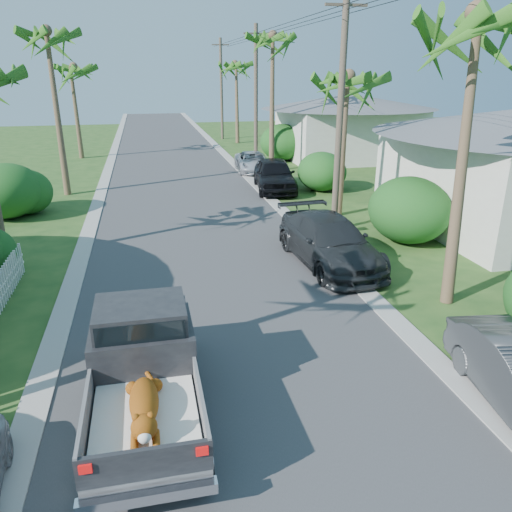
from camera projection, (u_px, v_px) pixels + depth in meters
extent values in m
plane|color=#254A1C|center=(292.00, 500.00, 7.67)|extent=(120.00, 120.00, 0.00)
cube|color=#38383A|center=(177.00, 178.00, 30.54)|extent=(8.00, 100.00, 0.02)
cube|color=#A5A39E|center=(105.00, 181.00, 29.67)|extent=(0.60, 100.00, 0.06)
cube|color=#A5A39E|center=(246.00, 175.00, 31.40)|extent=(0.60, 100.00, 0.06)
cylinder|color=black|center=(91.00, 479.00, 7.57)|extent=(0.28, 0.76, 0.76)
cylinder|color=black|center=(203.00, 462.00, 7.91)|extent=(0.28, 0.76, 0.76)
cylinder|color=black|center=(105.00, 364.00, 10.54)|extent=(0.28, 0.76, 0.76)
cylinder|color=black|center=(185.00, 355.00, 10.88)|extent=(0.28, 0.76, 0.76)
cube|color=gray|center=(146.00, 430.00, 8.25)|extent=(1.90, 2.40, 0.24)
cube|color=gray|center=(86.00, 419.00, 7.93)|extent=(0.06, 2.40, 0.55)
cube|color=gray|center=(201.00, 403.00, 8.30)|extent=(0.06, 2.40, 0.55)
cube|color=black|center=(146.00, 464.00, 7.05)|extent=(1.92, 0.08, 0.52)
cube|color=silver|center=(148.00, 496.00, 7.06)|extent=(1.98, 0.18, 0.18)
cube|color=red|center=(85.00, 469.00, 6.80)|extent=(0.18, 0.05, 0.14)
cube|color=red|center=(202.00, 451.00, 7.13)|extent=(0.18, 0.05, 0.14)
cube|color=black|center=(143.00, 350.00, 9.79)|extent=(1.94, 1.65, 1.10)
cube|color=black|center=(140.00, 317.00, 9.54)|extent=(1.70, 1.35, 0.55)
cube|color=black|center=(141.00, 335.00, 8.93)|extent=(1.60, 0.05, 0.45)
cube|color=black|center=(144.00, 327.00, 10.99)|extent=(1.94, 1.20, 0.80)
cube|color=white|center=(146.00, 420.00, 8.18)|extent=(1.70, 2.10, 0.16)
ellipsoid|color=orange|center=(144.00, 401.00, 8.17)|extent=(0.48, 1.25, 0.43)
sphere|color=orange|center=(144.00, 427.00, 7.45)|extent=(0.40, 0.40, 0.40)
ellipsoid|color=white|center=(145.00, 406.00, 8.20)|extent=(0.32, 0.86, 0.18)
imported|color=#27292B|center=(329.00, 242.00, 16.79)|extent=(2.60, 5.60, 1.58)
imported|color=black|center=(274.00, 175.00, 27.20)|extent=(2.65, 5.26, 1.72)
imported|color=silver|center=(253.00, 162.00, 32.38)|extent=(2.34, 4.58, 1.24)
cone|color=brown|center=(58.00, 117.00, 25.19)|extent=(0.36, 0.36, 8.00)
cone|color=brown|center=(76.00, 114.00, 36.34)|extent=(0.36, 0.75, 6.51)
cone|color=brown|center=(461.00, 170.00, 13.12)|extent=(0.36, 0.73, 7.51)
cone|color=brown|center=(343.00, 149.00, 21.68)|extent=(0.36, 0.54, 6.01)
cone|color=brown|center=(272.00, 106.00, 31.28)|extent=(0.36, 0.36, 8.20)
cone|color=brown|center=(237.00, 104.00, 44.40)|extent=(0.36, 0.63, 6.81)
ellipsoid|color=#164F20|center=(5.00, 191.00, 22.11)|extent=(3.20, 3.52, 2.40)
ellipsoid|color=#164F20|center=(409.00, 210.00, 18.87)|extent=(3.00, 3.30, 2.50)
ellipsoid|color=#164F20|center=(322.00, 171.00, 27.12)|extent=(2.60, 2.86, 2.10)
ellipsoid|color=#164F20|center=(282.00, 142.00, 36.28)|extent=(3.20, 3.52, 2.60)
cube|color=silver|center=(347.00, 134.00, 37.11)|extent=(9.00, 8.00, 3.60)
cone|color=#595B60|center=(349.00, 101.00, 36.31)|extent=(6.48, 6.48, 1.00)
cylinder|color=brown|center=(340.00, 118.00, 19.12)|extent=(0.26, 0.26, 9.00)
cube|color=brown|center=(346.00, 5.00, 17.76)|extent=(1.60, 0.10, 0.10)
cylinder|color=brown|center=(256.00, 98.00, 32.85)|extent=(0.26, 0.26, 9.00)
cube|color=brown|center=(256.00, 33.00, 31.49)|extent=(1.60, 0.10, 0.10)
cylinder|color=brown|center=(221.00, 90.00, 46.58)|extent=(0.26, 0.26, 9.00)
cube|color=brown|center=(220.00, 45.00, 45.21)|extent=(1.60, 0.10, 0.10)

